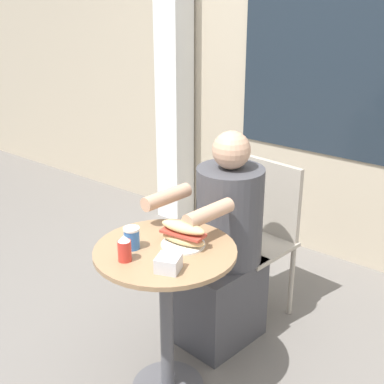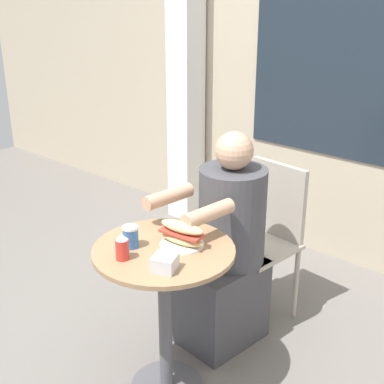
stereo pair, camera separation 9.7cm
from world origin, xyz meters
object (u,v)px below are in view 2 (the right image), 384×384
(seated_diner, at_px, (226,255))
(drink_cup, at_px, (131,237))
(diner_chair, at_px, (267,227))
(condiment_bottle, at_px, (122,247))
(cafe_table, at_px, (165,290))
(sandwich_on_plate, at_px, (182,235))

(seated_diner, distance_m, drink_cup, 0.64)
(diner_chair, distance_m, drink_cup, 0.95)
(diner_chair, xyz_separation_m, condiment_bottle, (-0.04, -1.00, 0.26))
(diner_chair, xyz_separation_m, seated_diner, (-0.01, -0.35, -0.03))
(cafe_table, xyz_separation_m, drink_cup, (-0.11, -0.08, 0.25))
(cafe_table, relative_size, sandwich_on_plate, 3.39)
(seated_diner, xyz_separation_m, sandwich_on_plate, (0.07, -0.41, 0.29))
(drink_cup, bearing_deg, diner_chair, 84.10)
(diner_chair, bearing_deg, drink_cup, 90.04)
(cafe_table, height_order, drink_cup, drink_cup)
(diner_chair, height_order, sandwich_on_plate, diner_chair)
(sandwich_on_plate, distance_m, drink_cup, 0.22)
(condiment_bottle, bearing_deg, diner_chair, 87.60)
(cafe_table, bearing_deg, sandwich_on_plate, 62.71)
(sandwich_on_plate, xyz_separation_m, drink_cup, (-0.15, -0.15, -0.00))
(sandwich_on_plate, bearing_deg, condiment_bottle, -111.94)
(sandwich_on_plate, bearing_deg, seated_diner, 99.80)
(seated_diner, relative_size, condiment_bottle, 10.06)
(diner_chair, bearing_deg, cafe_table, 97.31)
(cafe_table, xyz_separation_m, sandwich_on_plate, (0.04, 0.07, 0.25))
(condiment_bottle, bearing_deg, sandwich_on_plate, 68.06)
(diner_chair, relative_size, seated_diner, 0.78)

